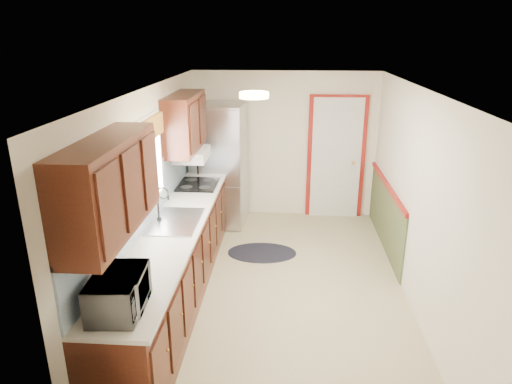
# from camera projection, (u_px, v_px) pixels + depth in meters

# --- Properties ---
(room_shell) EXTENTS (3.20, 5.20, 2.52)m
(room_shell) POSITION_uv_depth(u_px,v_px,m) (282.00, 197.00, 5.17)
(room_shell) COLOR tan
(room_shell) RESTS_ON ground
(kitchen_run) EXTENTS (0.63, 4.00, 2.20)m
(kitchen_run) POSITION_uv_depth(u_px,v_px,m) (171.00, 235.00, 5.11)
(kitchen_run) COLOR #3D170D
(kitchen_run) RESTS_ON ground
(back_wall_trim) EXTENTS (1.12, 2.30, 2.08)m
(back_wall_trim) POSITION_uv_depth(u_px,v_px,m) (346.00, 170.00, 7.29)
(back_wall_trim) COLOR maroon
(back_wall_trim) RESTS_ON ground
(ceiling_fixture) EXTENTS (0.30, 0.30, 0.06)m
(ceiling_fixture) POSITION_uv_depth(u_px,v_px,m) (254.00, 95.00, 4.62)
(ceiling_fixture) COLOR #FFD88C
(ceiling_fixture) RESTS_ON room_shell
(microwave) EXTENTS (0.34, 0.57, 0.37)m
(microwave) POSITION_uv_depth(u_px,v_px,m) (118.00, 289.00, 3.44)
(microwave) COLOR white
(microwave) RESTS_ON kitchen_run
(refrigerator) EXTENTS (0.86, 0.83, 1.94)m
(refrigerator) POSITION_uv_depth(u_px,v_px,m) (220.00, 165.00, 7.24)
(refrigerator) COLOR #B7B7BC
(refrigerator) RESTS_ON ground
(rug) EXTENTS (0.99, 0.66, 0.01)m
(rug) POSITION_uv_depth(u_px,v_px,m) (262.00, 253.00, 6.47)
(rug) COLOR black
(rug) RESTS_ON ground
(cooktop) EXTENTS (0.53, 0.64, 0.02)m
(cooktop) POSITION_uv_depth(u_px,v_px,m) (198.00, 184.00, 6.38)
(cooktop) COLOR black
(cooktop) RESTS_ON kitchen_run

